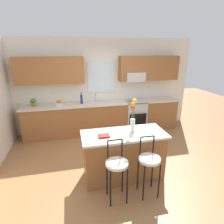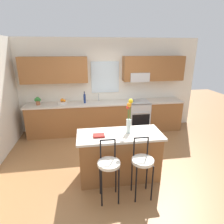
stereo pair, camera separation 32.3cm
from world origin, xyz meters
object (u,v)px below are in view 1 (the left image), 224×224
(kitchen_island, at_px, (123,155))
(fruit_bowl_oranges, at_px, (59,103))
(bottle_olive_oil, at_px, (81,99))
(potted_plant_small, at_px, (33,102))
(oven_range, at_px, (135,115))
(cookbook, at_px, (104,136))
(bar_stool_near, at_px, (117,166))
(flower_vase, at_px, (133,117))
(bar_stool_middle, at_px, (149,162))

(kitchen_island, xyz_separation_m, fruit_bowl_oranges, (-1.23, 2.18, 0.50))
(bottle_olive_oil, relative_size, potted_plant_small, 1.47)
(oven_range, bearing_deg, cookbook, -121.88)
(bar_stool_near, bearing_deg, cookbook, 102.65)
(fruit_bowl_oranges, height_order, bottle_olive_oil, bottle_olive_oil)
(oven_range, bearing_deg, flower_vase, -110.88)
(bar_stool_middle, height_order, bottle_olive_oil, bottle_olive_oil)
(oven_range, distance_m, bar_stool_near, 2.98)
(bar_stool_middle, height_order, potted_plant_small, potted_plant_small)
(kitchen_island, relative_size, cookbook, 7.80)
(kitchen_island, bearing_deg, oven_range, 65.47)
(fruit_bowl_oranges, bearing_deg, bar_stool_near, -70.70)
(bar_stool_near, xyz_separation_m, potted_plant_small, (-1.62, 2.72, 0.41))
(kitchen_island, height_order, cookbook, cookbook)
(bar_stool_near, xyz_separation_m, bar_stool_middle, (0.55, 0.00, 0.00))
(potted_plant_small, bearing_deg, bar_stool_middle, -51.48)
(bar_stool_near, bearing_deg, kitchen_island, 63.53)
(flower_vase, bearing_deg, bottle_olive_oil, 109.98)
(cookbook, relative_size, fruit_bowl_oranges, 0.83)
(oven_range, bearing_deg, potted_plant_small, 179.50)
(kitchen_island, relative_size, fruit_bowl_oranges, 6.50)
(bar_stool_near, xyz_separation_m, flower_vase, (0.45, 0.58, 0.59))
(bottle_olive_oil, bearing_deg, bar_stool_middle, -71.99)
(cookbook, bearing_deg, oven_range, 58.12)
(flower_vase, xyz_separation_m, fruit_bowl_oranges, (-1.40, 2.15, -0.26))
(bottle_olive_oil, bearing_deg, flower_vase, -70.02)
(fruit_bowl_oranges, xyz_separation_m, potted_plant_small, (-0.66, -0.00, 0.08))
(kitchen_island, relative_size, flower_vase, 2.42)
(potted_plant_small, bearing_deg, oven_range, -0.50)
(kitchen_island, relative_size, bar_stool_middle, 1.50)
(kitchen_island, height_order, potted_plant_small, potted_plant_small)
(oven_range, height_order, bar_stool_middle, bar_stool_middle)
(bar_stool_middle, relative_size, cookbook, 5.21)
(oven_range, xyz_separation_m, bar_stool_middle, (-0.70, -2.70, 0.18))
(bar_stool_near, bearing_deg, flower_vase, 52.33)
(bar_stool_middle, xyz_separation_m, potted_plant_small, (-2.17, 2.72, 0.41))
(potted_plant_small, bearing_deg, flower_vase, -46.14)
(bar_stool_near, distance_m, cookbook, 0.59)
(bar_stool_middle, relative_size, bottle_olive_oil, 3.11)
(bar_stool_near, distance_m, potted_plant_small, 3.20)
(potted_plant_small, bearing_deg, cookbook, -55.89)
(kitchen_island, relative_size, bottle_olive_oil, 4.66)
(potted_plant_small, bearing_deg, kitchen_island, -48.92)
(oven_range, relative_size, potted_plant_small, 4.05)
(cookbook, bearing_deg, kitchen_island, 7.62)
(bar_stool_near, xyz_separation_m, bottle_olive_oil, (-0.34, 2.72, 0.42))
(bar_stool_middle, distance_m, fruit_bowl_oranges, 3.13)
(oven_range, distance_m, fruit_bowl_oranges, 2.27)
(kitchen_island, distance_m, bottle_olive_oil, 2.33)
(flower_vase, bearing_deg, potted_plant_small, 133.86)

